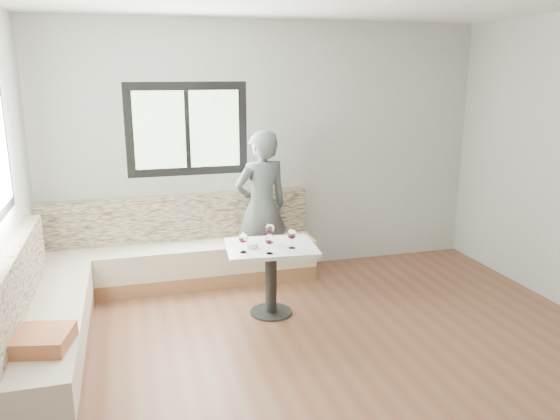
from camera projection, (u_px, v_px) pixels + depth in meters
name	position (u px, v px, depth m)	size (l,w,h in m)	color
room	(344.00, 194.00, 3.86)	(5.01, 5.01, 2.81)	brown
banquette	(131.00, 280.00, 5.18)	(2.90, 2.80, 0.95)	#976442
table	(271.00, 263.00, 5.12)	(0.88, 0.72, 0.68)	black
person	(262.00, 207.00, 5.87)	(0.61, 0.40, 1.66)	#4C5353
olive_ramekin	(252.00, 245.00, 5.03)	(0.11, 0.11, 0.04)	white
wine_glass_a	(243.00, 238.00, 4.86)	(0.08, 0.08, 0.19)	white
wine_glass_b	(270.00, 240.00, 4.83)	(0.08, 0.08, 0.19)	white
wine_glass_c	(292.00, 235.00, 4.98)	(0.08, 0.08, 0.19)	white
wine_glass_d	(270.00, 229.00, 5.14)	(0.08, 0.08, 0.19)	white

